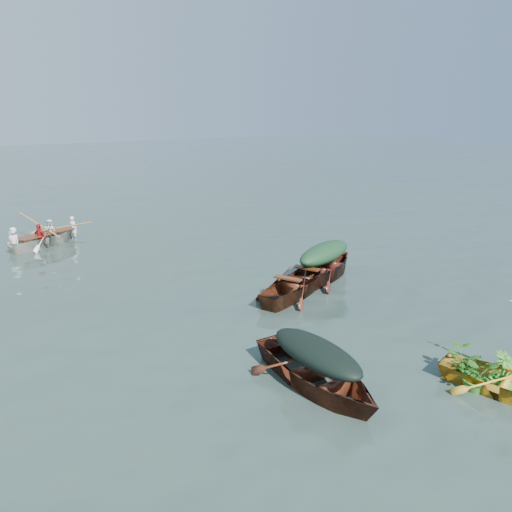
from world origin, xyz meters
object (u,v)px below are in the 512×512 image
Objects in this scene: dark_covered_boat at (315,387)px; rowed_boat at (47,245)px; open_wooden_boat at (297,294)px; green_tarp_boat at (324,279)px.

dark_covered_boat is 0.98× the size of rowed_boat.
open_wooden_boat is (2.85, 3.40, 0.00)m from dark_covered_boat.
dark_covered_boat is at bearing 115.74° from green_tarp_boat.
dark_covered_boat reaches higher than rowed_boat.
green_tarp_boat is at bearing -92.14° from open_wooden_boat.
open_wooden_boat is at bearing 90.00° from green_tarp_boat.
dark_covered_boat is 0.91× the size of open_wooden_boat.
green_tarp_boat is (4.26, 3.81, 0.00)m from dark_covered_boat.
open_wooden_boat is 9.60m from rowed_boat.
rowed_boat is (-3.37, 8.99, 0.00)m from open_wooden_boat.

